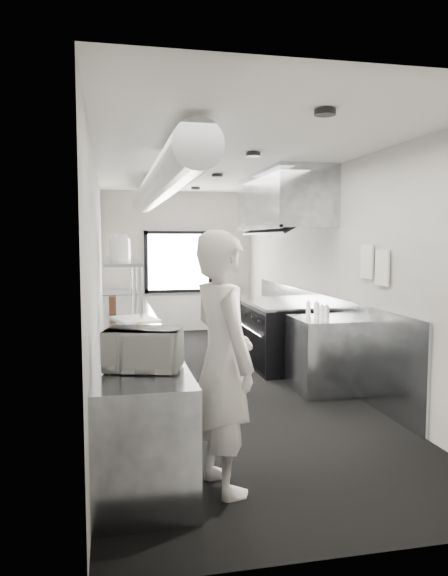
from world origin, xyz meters
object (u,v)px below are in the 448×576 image
squeeze_bottle_d (317,309)px  plate_stack_d (120,246)px  range (277,334)px  plate_stack_b (122,250)px  far_work_table (122,316)px  squeeze_bottle_e (308,309)px  cutting_board (135,319)px  knife_block (113,305)px  squeeze_bottle_b (322,313)px  bottle_station (321,355)px  squeeze_bottle_c (317,311)px  squeeze_bottle_a (327,314)px  exhaust_hood (283,202)px  plate_stack_a (119,250)px  prep_counter (129,360)px  line_cook (223,361)px  pass_shelf (121,262)px  deli_tub_b (120,348)px  small_plate (140,330)px  microwave (144,349)px  deli_tub_a (113,361)px  plate_stack_c (121,248)px

squeeze_bottle_d → plate_stack_d: bearing=135.4°
range → plate_stack_b: size_ratio=5.81×
far_work_table → plate_stack_b: plate_stack_b is taller
range → squeeze_bottle_e: squeeze_bottle_e is taller
cutting_board → squeeze_bottle_e: size_ratio=3.50×
range → far_work_table: bearing=131.2°
knife_block → squeeze_bottle_b: (2.40, -1.19, -0.02)m
bottle_station → squeeze_bottle_c: (-0.09, -0.04, 0.55)m
squeeze_bottle_b → plate_stack_d: bearing=130.8°
plate_stack_b → squeeze_bottle_a: bearing=-36.4°
squeeze_bottle_c → bottle_station: bearing=26.6°
exhaust_hood → squeeze_bottle_e: exhaust_hood is taller
plate_stack_a → squeeze_bottle_d: 2.62m
cutting_board → squeeze_bottle_d: (2.21, -0.20, 0.08)m
prep_counter → far_work_table: bearing=90.0°
squeeze_bottle_d → far_work_table: bearing=121.4°
line_cook → cutting_board: (-0.51, 2.62, -0.05)m
prep_counter → pass_shelf: (-0.04, 1.50, 1.09)m
plate_stack_b → prep_counter: bearing=-88.7°
prep_counter → deli_tub_b: (-0.14, -1.77, 0.50)m
range → squeeze_bottle_a: bearing=-87.7°
small_plate → squeeze_bottle_d: squeeze_bottle_d is taller
knife_block → squeeze_bottle_a: knife_block is taller
small_plate → squeeze_bottle_b: 2.15m
prep_counter → small_plate: size_ratio=30.73×
range → squeeze_bottle_b: bearing=-88.7°
exhaust_hood → far_work_table: size_ratio=1.83×
exhaust_hood → squeeze_bottle_e: size_ratio=13.03×
prep_counter → pass_shelf: 1.85m
range → small_plate: range is taller
bottle_station → prep_counter: bearing=175.0°
range → microwave: microwave is taller
far_work_table → plate_stack_a: size_ratio=4.13×
prep_counter → microwave: bearing=-89.4°
prep_counter → bottle_station: size_ratio=6.67×
deli_tub_a → small_plate: 1.62m
range → plate_stack_a: bearing=-170.4°
deli_tub_a → squeeze_bottle_d: 3.32m
line_cook → squeeze_bottle_d: 2.96m
microwave → prep_counter: bearing=105.6°
prep_counter → squeeze_bottle_d: bearing=-1.3°
plate_stack_b → squeeze_bottle_c: bearing=-33.2°
plate_stack_d → squeeze_bottle_e: plate_stack_d is taller
prep_counter → far_work_table: 3.70m
cutting_board → squeeze_bottle_b: size_ratio=3.44×
plate_stack_c → range: bearing=-10.9°
cutting_board → squeeze_bottle_b: squeeze_bottle_b is taller
prep_counter → deli_tub_a: bearing=-94.9°
deli_tub_b → knife_block: knife_block is taller
far_work_table → microwave: (0.03, -6.07, 0.60)m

